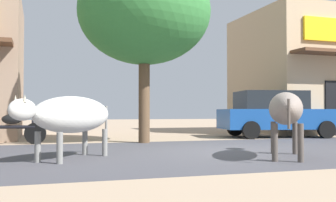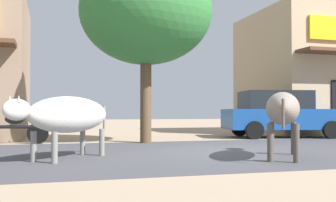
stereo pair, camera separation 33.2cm
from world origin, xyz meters
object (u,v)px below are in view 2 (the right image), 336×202
(roadside_tree, at_px, (146,12))
(parked_motorcycle, at_px, (14,127))
(parked_hatchback_car, at_px, (280,114))
(cow_far_dark, at_px, (283,109))
(cow_near_brown, at_px, (68,115))

(roadside_tree, relative_size, parked_motorcycle, 2.77)
(roadside_tree, distance_m, parked_hatchback_car, 6.07)
(parked_motorcycle, bearing_deg, cow_far_dark, -43.52)
(roadside_tree, distance_m, cow_far_dark, 5.64)
(parked_motorcycle, relative_size, cow_far_dark, 0.77)
(roadside_tree, height_order, cow_near_brown, roadside_tree)
(roadside_tree, bearing_deg, cow_near_brown, -123.33)
(roadside_tree, height_order, cow_far_dark, roadside_tree)
(roadside_tree, xyz_separation_m, parked_hatchback_car, (5.16, 1.10, -3.01))
(parked_hatchback_car, height_order, parked_motorcycle, parked_hatchback_car)
(parked_hatchback_car, height_order, cow_near_brown, parked_hatchback_car)
(cow_far_dark, bearing_deg, cow_near_brown, 167.07)
(cow_near_brown, bearing_deg, parked_hatchback_car, 31.91)
(cow_near_brown, bearing_deg, cow_far_dark, -12.93)
(parked_hatchback_car, bearing_deg, parked_motorcycle, -176.91)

